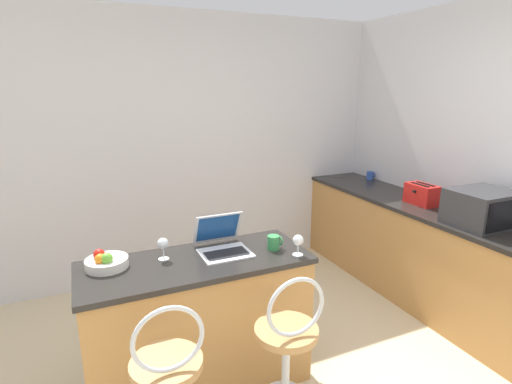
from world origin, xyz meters
TOP-DOWN VIEW (x-y plane):
  - wall_back at (0.00, 2.47)m, footprint 12.00×0.06m
  - breakfast_bar at (-0.46, 0.76)m, footprint 1.39×0.56m
  - counter_right at (1.71, 0.97)m, footprint 0.61×2.97m
  - bar_stool_far at (-0.14, 0.17)m, footprint 0.40×0.40m
  - laptop at (-0.27, 0.83)m, footprint 0.31×0.33m
  - microwave at (1.68, 0.48)m, footprint 0.46×0.39m
  - toaster at (1.70, 1.09)m, footprint 0.18×0.28m
  - wine_glass_tall at (0.14, 0.57)m, footprint 0.07×0.07m
  - mug_blue at (1.93, 2.05)m, footprint 0.09×0.07m
  - fruit_bowl at (-0.97, 0.87)m, footprint 0.24×0.24m
  - mug_green at (0.04, 0.72)m, footprint 0.10×0.08m
  - wine_glass_short at (-0.64, 0.85)m, footprint 0.07×0.07m

SIDE VIEW (x-z plane):
  - counter_right at x=1.71m, z-range 0.00..0.89m
  - breakfast_bar at x=-0.46m, z-range 0.00..0.89m
  - bar_stool_far at x=-0.14m, z-range -0.03..0.98m
  - fruit_bowl at x=-0.97m, z-range 0.87..0.98m
  - mug_blue at x=1.93m, z-range 0.89..0.98m
  - mug_green at x=0.04m, z-range 0.89..0.98m
  - laptop at x=-0.27m, z-range 0.83..1.06m
  - toaster at x=1.70m, z-range 0.89..1.07m
  - wine_glass_tall at x=0.14m, z-range 0.91..1.05m
  - wine_glass_short at x=-0.64m, z-range 0.91..1.05m
  - microwave at x=1.68m, z-range 0.89..1.16m
  - wall_back at x=0.00m, z-range 0.00..2.60m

